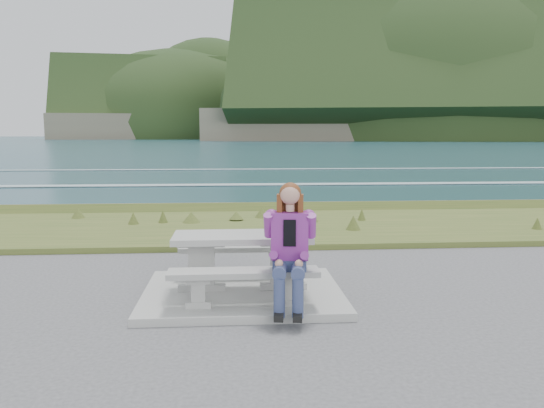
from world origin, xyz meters
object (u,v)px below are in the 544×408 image
at_px(picnic_table, 242,247).
at_px(bench_landward, 244,278).
at_px(seated_woman, 289,264).
at_px(bench_seaward, 242,252).

relative_size(picnic_table, bench_landward, 1.00).
bearing_deg(bench_landward, seated_woman, -14.84).
relative_size(picnic_table, seated_woman, 1.21).
xyz_separation_m(bench_landward, seated_woman, (0.53, -0.14, 0.20)).
bearing_deg(bench_seaward, picnic_table, -90.00).
distance_m(picnic_table, seated_woman, 0.99).
height_order(picnic_table, bench_landward, picnic_table).
xyz_separation_m(picnic_table, bench_seaward, (0.00, 0.70, -0.23)).
bearing_deg(picnic_table, bench_seaward, 90.00).
bearing_deg(bench_landward, picnic_table, 90.00).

